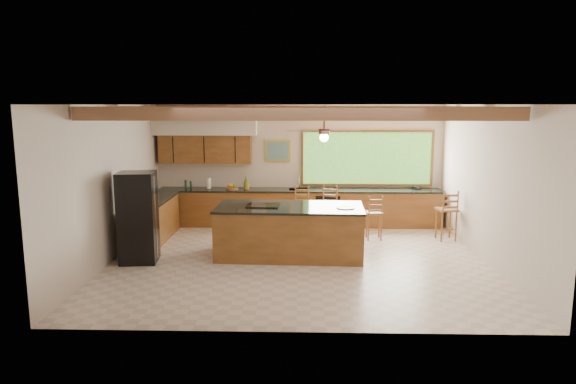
{
  "coord_description": "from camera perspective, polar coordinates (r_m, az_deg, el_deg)",
  "views": [
    {
      "loc": [
        0.06,
        -9.68,
        3.0
      ],
      "look_at": [
        -0.22,
        0.8,
        1.21
      ],
      "focal_mm": 32.0,
      "sensor_mm": 36.0,
      "label": 1
    }
  ],
  "objects": [
    {
      "name": "bar_stool_a",
      "position": [
        12.3,
        1.7,
        -1.31
      ],
      "size": [
        0.46,
        0.46,
        1.11
      ],
      "rotation": [
        0.0,
        0.0,
        -0.19
      ],
      "color": "brown",
      "rests_on": "ground"
    },
    {
      "name": "bar_stool_c",
      "position": [
        11.61,
        9.6,
        -2.38
      ],
      "size": [
        0.37,
        0.37,
        1.01
      ],
      "rotation": [
        0.0,
        0.0,
        0.01
      ],
      "color": "brown",
      "rests_on": "ground"
    },
    {
      "name": "ground",
      "position": [
        10.14,
        1.14,
        -7.53
      ],
      "size": [
        7.2,
        7.2,
        0.0
      ],
      "primitive_type": "plane",
      "color": "beige",
      "rests_on": "ground"
    },
    {
      "name": "counter_run",
      "position": [
        12.5,
        -2.53,
        -2.04
      ],
      "size": [
        7.12,
        3.1,
        1.26
      ],
      "color": "brown",
      "rests_on": "ground"
    },
    {
      "name": "refrigerator",
      "position": [
        10.22,
        -16.32,
        -2.73
      ],
      "size": [
        0.74,
        0.73,
        1.74
      ],
      "rotation": [
        0.0,
        0.0,
        0.1
      ],
      "color": "black",
      "rests_on": "ground"
    },
    {
      "name": "bar_stool_b",
      "position": [
        12.12,
        4.96,
        -1.38
      ],
      "size": [
        0.53,
        0.53,
        1.15
      ],
      "rotation": [
        0.0,
        0.0,
        -0.36
      ],
      "color": "brown",
      "rests_on": "ground"
    },
    {
      "name": "bar_stool_d",
      "position": [
        11.91,
        17.31,
        -1.99
      ],
      "size": [
        0.46,
        0.46,
        1.15
      ],
      "rotation": [
        0.0,
        0.0,
        0.13
      ],
      "color": "brown",
      "rests_on": "ground"
    },
    {
      "name": "island",
      "position": [
        10.28,
        0.19,
        -4.34
      ],
      "size": [
        2.95,
        1.47,
        1.03
      ],
      "rotation": [
        0.0,
        0.0,
        -0.04
      ],
      "color": "brown",
      "rests_on": "ground"
    },
    {
      "name": "room_shell",
      "position": [
        10.37,
        0.27,
        5.33
      ],
      "size": [
        7.27,
        6.54,
        3.02
      ],
      "color": "beige",
      "rests_on": "ground"
    }
  ]
}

